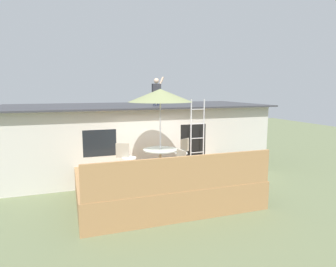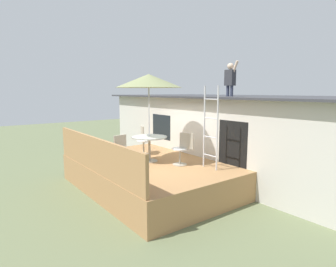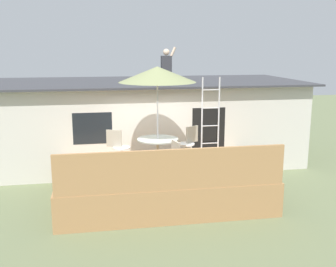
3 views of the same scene
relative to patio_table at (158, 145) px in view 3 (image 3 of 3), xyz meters
name	(u,v)px [view 3 (image 3 of 3)]	position (x,y,z in m)	size (l,w,h in m)	color
ground_plane	(161,197)	(0.07, -0.01, -1.39)	(40.00, 40.00, 0.00)	#66704C
house	(144,121)	(0.07, 3.59, -0.03)	(10.50, 4.50, 2.70)	beige
deck	(161,182)	(0.07, -0.01, -0.99)	(5.07, 3.52, 0.80)	#A87A4C
deck_railing	(173,170)	(0.07, -1.71, -0.14)	(4.97, 0.08, 0.90)	#A87A4C
patio_table	(158,145)	(0.00, 0.00, 0.00)	(1.04, 1.04, 0.74)	#A59E8C
patio_umbrella	(157,74)	(0.00, 0.00, 1.76)	(1.90, 1.90, 2.54)	silver
step_ladder	(210,117)	(1.62, 0.88, 0.51)	(0.52, 0.04, 2.20)	silver
person_figure	(167,63)	(0.69, 2.66, 1.92)	(0.47, 0.20, 1.11)	#33384C
patio_chair_left	(119,148)	(-0.96, 0.38, -0.13)	(0.60, 0.44, 0.92)	#A59E8C
patio_chair_right	(188,144)	(0.91, 0.50, -0.13)	(0.58, 0.44, 0.92)	#A59E8C
patio_chair_near	(173,160)	(0.22, -0.96, -0.13)	(0.44, 0.61, 0.92)	#A59E8C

